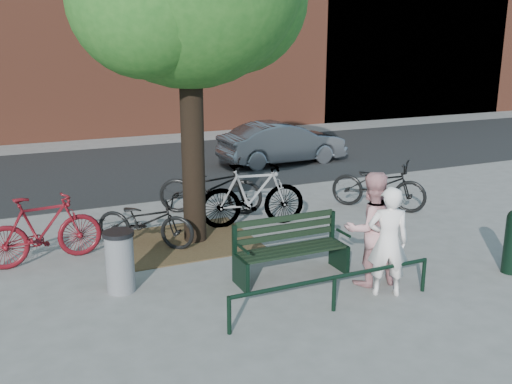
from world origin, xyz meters
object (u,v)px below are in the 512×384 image
park_bench (290,246)px  litter_bin (120,261)px  person_left (388,242)px  bicycle_c (210,187)px  person_right (371,229)px  parked_car (282,143)px

park_bench → litter_bin: bearing=168.0°
litter_bin → person_left: bearing=-25.9°
bicycle_c → person_right: bearing=-139.0°
park_bench → person_right: 1.24m
person_left → parked_car: 8.90m
litter_bin → parked_car: size_ratio=0.24×
person_left → person_right: size_ratio=0.93×
litter_bin → bicycle_c: bearing=50.9°
person_right → bicycle_c: person_right is taller
bicycle_c → parked_car: (3.59, 3.78, 0.04)m
person_right → park_bench: bearing=-29.8°
person_left → bicycle_c: size_ratio=0.73×
person_right → parked_car: bearing=-101.2°
person_left → bicycle_c: bearing=-52.8°
litter_bin → parked_car: 9.14m
bicycle_c → parked_car: size_ratio=0.58×
litter_bin → park_bench: bearing=-12.0°
person_left → bicycle_c: 4.80m
bicycle_c → parked_car: 5.21m
person_right → person_left: bearing=97.1°
park_bench → bicycle_c: 3.58m
person_left → park_bench: bearing=-23.7°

